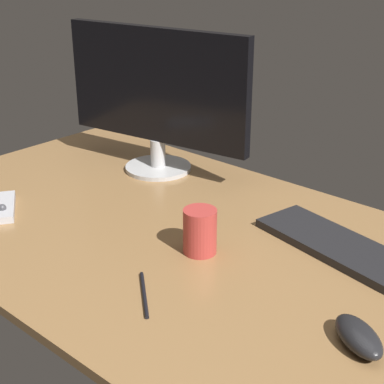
{
  "coord_description": "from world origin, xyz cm",
  "views": [
    {
      "loc": [
        86.13,
        -86.22,
        63.99
      ],
      "look_at": [
        0.87,
        9.4,
        8.0
      ],
      "focal_mm": 55.68,
      "sensor_mm": 36.0,
      "label": 1
    }
  ],
  "objects_px": {
    "keyboard": "(335,244)",
    "media_remote": "(3,207)",
    "pen": "(144,294)",
    "coffee_mug": "(200,231)",
    "computer_mouse": "(358,336)",
    "monitor": "(156,93)"
  },
  "relations": [
    {
      "from": "computer_mouse",
      "to": "pen",
      "type": "height_order",
      "value": "computer_mouse"
    },
    {
      "from": "pen",
      "to": "keyboard",
      "type": "bearing_deg",
      "value": 106.73
    },
    {
      "from": "media_remote",
      "to": "pen",
      "type": "xyz_separation_m",
      "value": [
        0.52,
        -0.03,
        -0.01
      ]
    },
    {
      "from": "keyboard",
      "to": "coffee_mug",
      "type": "relative_size",
      "value": 3.64
    },
    {
      "from": "keyboard",
      "to": "computer_mouse",
      "type": "xyz_separation_m",
      "value": [
        0.19,
        -0.27,
        0.01
      ]
    },
    {
      "from": "monitor",
      "to": "pen",
      "type": "distance_m",
      "value": 0.68
    },
    {
      "from": "pen",
      "to": "monitor",
      "type": "bearing_deg",
      "value": 172.47
    },
    {
      "from": "monitor",
      "to": "media_remote",
      "type": "distance_m",
      "value": 0.5
    },
    {
      "from": "monitor",
      "to": "computer_mouse",
      "type": "height_order",
      "value": "monitor"
    },
    {
      "from": "pen",
      "to": "computer_mouse",
      "type": "bearing_deg",
      "value": 59.65
    },
    {
      "from": "coffee_mug",
      "to": "monitor",
      "type": "bearing_deg",
      "value": 145.0
    },
    {
      "from": "keyboard",
      "to": "coffee_mug",
      "type": "xyz_separation_m",
      "value": [
        -0.2,
        -0.2,
        0.04
      ]
    },
    {
      "from": "media_remote",
      "to": "coffee_mug",
      "type": "relative_size",
      "value": 1.63
    },
    {
      "from": "keyboard",
      "to": "monitor",
      "type": "bearing_deg",
      "value": -175.71
    },
    {
      "from": "computer_mouse",
      "to": "coffee_mug",
      "type": "distance_m",
      "value": 0.4
    },
    {
      "from": "coffee_mug",
      "to": "pen",
      "type": "height_order",
      "value": "coffee_mug"
    },
    {
      "from": "media_remote",
      "to": "coffee_mug",
      "type": "height_order",
      "value": "coffee_mug"
    },
    {
      "from": "computer_mouse",
      "to": "pen",
      "type": "xyz_separation_m",
      "value": [
        -0.37,
        -0.13,
        -0.02
      ]
    },
    {
      "from": "media_remote",
      "to": "pen",
      "type": "height_order",
      "value": "media_remote"
    },
    {
      "from": "keyboard",
      "to": "media_remote",
      "type": "distance_m",
      "value": 0.79
    },
    {
      "from": "computer_mouse",
      "to": "media_remote",
      "type": "relative_size",
      "value": 0.73
    },
    {
      "from": "computer_mouse",
      "to": "pen",
      "type": "bearing_deg",
      "value": -127.68
    }
  ]
}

